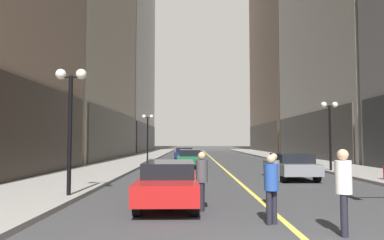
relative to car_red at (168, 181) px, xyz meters
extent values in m
plane|color=#38383A|center=(2.97, 28.69, -0.72)|extent=(200.00, 200.00, 0.00)
cube|color=gray|center=(-5.28, 28.69, -0.64)|extent=(4.50, 78.00, 0.15)
cube|color=gray|center=(11.22, 28.69, -0.64)|extent=(4.50, 78.00, 0.15)
cube|color=#E5D64C|center=(2.97, 28.69, -0.72)|extent=(0.16, 70.00, 0.01)
cube|color=#332A23|center=(-7.63, 4.69, 1.78)|extent=(0.50, 20.90, 5.00)
cube|color=#403C35|center=(-7.63, 28.19, 1.78)|extent=(0.50, 22.80, 5.00)
cube|color=#2C2C2E|center=(-7.63, 53.69, 1.78)|extent=(0.50, 24.70, 5.00)
cube|color=#3A3935|center=(13.57, 28.19, 1.78)|extent=(0.50, 22.80, 5.00)
cube|color=#332A23|center=(13.57, 53.69, 1.78)|extent=(0.50, 24.70, 5.00)
cube|color=#B21919|center=(0.00, -0.07, -0.12)|extent=(1.82, 4.68, 0.55)
cube|color=black|center=(0.00, 0.16, 0.35)|extent=(1.57, 2.63, 0.50)
cylinder|color=black|center=(0.78, -1.68, -0.40)|extent=(0.23, 0.64, 0.64)
cylinder|color=black|center=(-0.71, -1.71, -0.40)|extent=(0.23, 0.64, 0.64)
cylinder|color=black|center=(0.71, 1.57, -0.40)|extent=(0.23, 0.64, 0.64)
cylinder|color=black|center=(-0.77, 1.54, -0.40)|extent=(0.23, 0.64, 0.64)
cube|color=slate|center=(5.79, 7.35, -0.12)|extent=(2.00, 4.24, 0.55)
cube|color=black|center=(5.80, 7.14, 0.35)|extent=(1.72, 2.40, 0.50)
cylinder|color=black|center=(4.93, 8.79, -0.40)|extent=(0.24, 0.65, 0.64)
cylinder|color=black|center=(6.56, 8.84, -0.40)|extent=(0.24, 0.65, 0.64)
cylinder|color=black|center=(5.03, 5.86, -0.40)|extent=(0.24, 0.65, 0.64)
cylinder|color=black|center=(6.65, 5.91, -0.40)|extent=(0.24, 0.65, 0.64)
cube|color=#196038|center=(0.57, 15.38, -0.12)|extent=(1.78, 4.07, 0.55)
cube|color=black|center=(0.57, 15.59, 0.35)|extent=(1.55, 2.29, 0.50)
cylinder|color=black|center=(1.30, 13.96, -0.40)|extent=(0.23, 0.64, 0.64)
cylinder|color=black|center=(-0.20, 13.97, -0.40)|extent=(0.23, 0.64, 0.64)
cylinder|color=black|center=(1.33, 16.80, -0.40)|extent=(0.23, 0.64, 0.64)
cylinder|color=black|center=(-0.17, 16.81, -0.40)|extent=(0.23, 0.64, 0.64)
cube|color=#141E4C|center=(-0.03, 25.26, -0.12)|extent=(1.98, 4.65, 0.55)
cube|color=black|center=(-0.02, 25.49, 0.35)|extent=(1.68, 2.63, 0.50)
cylinder|color=black|center=(0.69, 23.63, -0.40)|extent=(0.24, 0.65, 0.64)
cylinder|color=black|center=(-0.88, 23.69, -0.40)|extent=(0.24, 0.65, 0.64)
cylinder|color=black|center=(0.81, 26.84, -0.40)|extent=(0.24, 0.65, 0.64)
cylinder|color=black|center=(-0.75, 26.90, -0.40)|extent=(0.24, 0.65, 0.64)
cylinder|color=black|center=(3.83, -3.70, -0.28)|extent=(0.14, 0.14, 0.87)
cylinder|color=black|center=(3.91, -3.56, -0.28)|extent=(0.14, 0.14, 0.87)
cylinder|color=silver|center=(3.87, -3.63, 0.50)|extent=(0.46, 0.46, 0.69)
sphere|color=tan|center=(3.87, -3.63, 0.96)|extent=(0.24, 0.24, 0.24)
cylinder|color=black|center=(0.98, -1.06, -0.32)|extent=(0.14, 0.14, 0.80)
cylinder|color=black|center=(1.00, -0.90, -0.32)|extent=(0.14, 0.14, 0.80)
cylinder|color=#3F3F44|center=(0.99, -0.98, 0.40)|extent=(0.39, 0.39, 0.64)
sphere|color=tan|center=(0.99, -0.98, 0.83)|extent=(0.22, 0.22, 0.22)
cylinder|color=black|center=(2.53, -2.63, -0.32)|extent=(0.14, 0.14, 0.79)
cylinder|color=black|center=(2.66, -2.55, -0.32)|extent=(0.14, 0.14, 0.79)
cylinder|color=#234799|center=(2.60, -2.59, 0.39)|extent=(0.47, 0.47, 0.63)
sphere|color=tan|center=(2.60, -2.59, 0.81)|extent=(0.22, 0.22, 0.22)
cylinder|color=black|center=(3.13, -0.51, -0.33)|extent=(0.14, 0.14, 0.77)
cylinder|color=black|center=(3.17, -0.36, -0.33)|extent=(0.14, 0.14, 0.77)
cylinder|color=slate|center=(3.15, -0.44, 0.36)|extent=(0.42, 0.42, 0.61)
sphere|color=tan|center=(3.15, -0.44, 0.77)|extent=(0.21, 0.21, 0.21)
cylinder|color=black|center=(-3.43, 0.96, 1.38)|extent=(0.14, 0.14, 4.20)
cylinder|color=black|center=(-3.43, 0.96, 3.43)|extent=(0.80, 0.06, 0.06)
sphere|color=white|center=(-3.78, 0.96, 3.53)|extent=(0.36, 0.36, 0.36)
sphere|color=white|center=(-3.08, 0.96, 3.53)|extent=(0.36, 0.36, 0.36)
cylinder|color=black|center=(-3.43, 22.04, 1.38)|extent=(0.14, 0.14, 4.20)
cylinder|color=black|center=(-3.43, 22.04, 3.43)|extent=(0.80, 0.06, 0.06)
sphere|color=white|center=(-3.78, 22.04, 3.53)|extent=(0.36, 0.36, 0.36)
sphere|color=white|center=(-3.08, 22.04, 3.53)|extent=(0.36, 0.36, 0.36)
cylinder|color=black|center=(9.37, 11.18, 1.38)|extent=(0.14, 0.14, 4.20)
cylinder|color=black|center=(9.37, 11.18, 3.43)|extent=(0.80, 0.06, 0.06)
sphere|color=white|center=(9.02, 11.18, 3.53)|extent=(0.36, 0.36, 0.36)
sphere|color=white|center=(9.72, 11.18, 3.53)|extent=(0.36, 0.36, 0.36)
camera|label=1|loc=(0.71, -11.09, 1.25)|focal=33.29mm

